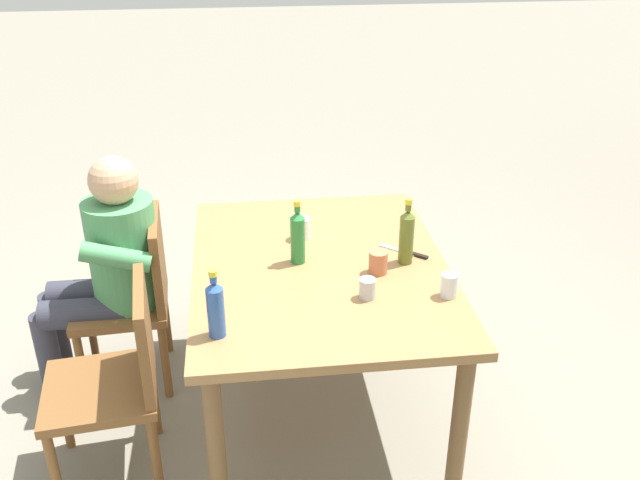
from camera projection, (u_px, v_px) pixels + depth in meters
ground_plane at (320, 402)px, 3.37m from camera, size 24.00×24.00×0.00m
dining_table at (320, 283)px, 3.07m from camera, size 1.42×1.09×0.76m
chair_near_left at (136, 292)px, 3.34m from camera, size 0.47×0.47×0.87m
chair_near_right at (119, 375)px, 2.78m from camera, size 0.49×0.49×0.87m
person_in_white_shirt at (108, 264)px, 3.25m from camera, size 0.47×0.61×1.18m
bottle_blue at (216, 308)px, 2.50m from camera, size 0.06×0.06×0.27m
bottle_olive at (407, 235)px, 2.99m from camera, size 0.06×0.06×0.30m
bottle_green at (298, 236)px, 2.99m from camera, size 0.06×0.06×0.29m
cup_white at (302, 228)px, 3.22m from camera, size 0.08×0.08×0.10m
cup_steel at (367, 288)px, 2.77m from camera, size 0.07×0.07×0.08m
cup_terracotta at (378, 262)px, 2.94m from camera, size 0.08×0.08×0.10m
cup_glass at (449, 285)px, 2.77m from camera, size 0.07×0.07×0.10m
table_knife at (407, 252)px, 3.12m from camera, size 0.17×0.20×0.01m
backpack_by_near_side at (358, 253)px, 4.26m from camera, size 0.33×0.24×0.46m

